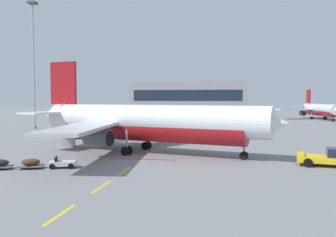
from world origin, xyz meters
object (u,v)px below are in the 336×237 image
at_px(catering_truck, 76,128).
at_px(uld_cargo_container, 69,141).
at_px(fuel_service_truck, 213,127).
at_px(airliner_mid_left, 320,110).
at_px(pushback_tug, 330,157).
at_px(baggage_train, 15,164).
at_px(apron_light_mast_near, 33,52).
at_px(airliner_foreground, 147,122).

xyz_separation_m(catering_truck, uld_cargo_container, (4.47, -11.94, -0.85)).
relative_size(fuel_service_truck, uld_cargo_container, 3.56).
distance_m(airliner_mid_left, fuel_service_truck, 65.66).
xyz_separation_m(catering_truck, fuel_service_truck, (24.37, 6.24, 0.00)).
height_order(catering_truck, fuel_service_truck, same).
distance_m(pushback_tug, uld_cargo_container, 34.57).
xyz_separation_m(pushback_tug, baggage_train, (-31.21, -7.18, -0.37)).
xyz_separation_m(baggage_train, apron_light_mast_near, (-23.76, 42.95, 17.12)).
bearing_deg(catering_truck, pushback_tug, -28.82).
xyz_separation_m(airliner_foreground, apron_light_mast_near, (-34.17, 30.64, 13.71)).
distance_m(airliner_foreground, pushback_tug, 21.64).
relative_size(baggage_train, uld_cargo_container, 6.08).
bearing_deg(catering_truck, airliner_mid_left, 48.50).
distance_m(pushback_tug, apron_light_mast_near, 67.68).
bearing_deg(uld_cargo_container, catering_truck, 110.52).
bearing_deg(apron_light_mast_near, pushback_tug, -33.05).
relative_size(catering_truck, baggage_train, 0.63).
height_order(airliner_mid_left, catering_truck, airliner_mid_left).
distance_m(pushback_tug, fuel_service_truck, 30.27).
xyz_separation_m(airliner_foreground, uld_cargo_container, (-12.61, 3.78, -3.15)).
height_order(catering_truck, apron_light_mast_near, apron_light_mast_near).
xyz_separation_m(pushback_tug, airliner_mid_left, (18.40, 84.45, 2.40)).
relative_size(pushback_tug, apron_light_mast_near, 0.22).
distance_m(airliner_mid_left, uld_cargo_container, 91.64).
distance_m(pushback_tug, baggage_train, 32.03).
bearing_deg(fuel_service_truck, pushback_tug, -63.50).
bearing_deg(baggage_train, airliner_mid_left, 61.57).
distance_m(airliner_foreground, baggage_train, 16.48).
height_order(uld_cargo_container, apron_light_mast_near, apron_light_mast_near).
bearing_deg(pushback_tug, catering_truck, 151.18).
height_order(airliner_mid_left, fuel_service_truck, airliner_mid_left).
bearing_deg(airliner_mid_left, fuel_service_truck, -119.08).
relative_size(airliner_foreground, uld_cargo_container, 18.23).
bearing_deg(airliner_mid_left, apron_light_mast_near, -146.44).
height_order(fuel_service_truck, apron_light_mast_near, apron_light_mast_near).
distance_m(catering_truck, baggage_train, 28.83).
xyz_separation_m(catering_truck, baggage_train, (6.67, -28.02, -1.11)).
xyz_separation_m(fuel_service_truck, apron_light_mast_near, (-41.46, 8.69, 16.01)).
bearing_deg(fuel_service_truck, catering_truck, -165.64).
bearing_deg(apron_light_mast_near, airliner_foreground, -41.89).
height_order(pushback_tug, baggage_train, pushback_tug).
xyz_separation_m(airliner_foreground, airliner_mid_left, (39.20, 79.32, -0.65)).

